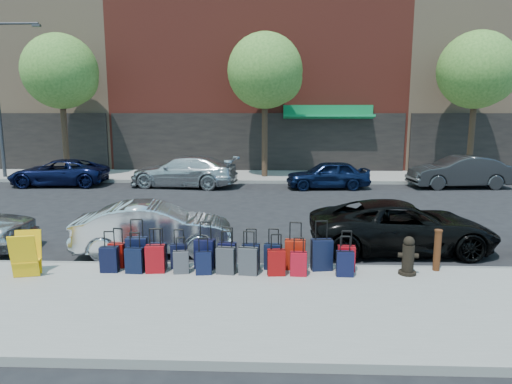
{
  "coord_description": "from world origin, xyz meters",
  "views": [
    {
      "loc": [
        0.95,
        -14.17,
        3.5
      ],
      "look_at": [
        0.47,
        -1.5,
        1.25
      ],
      "focal_mm": 32.0,
      "sensor_mm": 36.0,
      "label": 1
    }
  ],
  "objects_px": {
    "car_far_3": "(459,172)",
    "car_near_2": "(402,226)",
    "fire_hydrant": "(408,257)",
    "car_far_0": "(59,173)",
    "display_rack": "(26,255)",
    "tree_right": "(479,72)",
    "suitcase_front_5": "(227,255)",
    "tree_left": "(63,74)",
    "bollard": "(437,250)",
    "car_near_1": "(154,228)",
    "car_far_2": "(328,175)",
    "tree_center": "(268,73)",
    "streetlight": "(1,88)",
    "car_far_1": "(184,171)"
  },
  "relations": [
    {
      "from": "streetlight",
      "to": "car_near_2",
      "type": "height_order",
      "value": "streetlight"
    },
    {
      "from": "tree_center",
      "to": "car_near_1",
      "type": "height_order",
      "value": "tree_center"
    },
    {
      "from": "tree_left",
      "to": "car_far_0",
      "type": "bearing_deg",
      "value": -76.78
    },
    {
      "from": "fire_hydrant",
      "to": "car_near_2",
      "type": "xyz_separation_m",
      "value": [
        0.45,
        2.13,
        0.11
      ]
    },
    {
      "from": "display_rack",
      "to": "car_near_2",
      "type": "relative_size",
      "value": 0.2
    },
    {
      "from": "display_rack",
      "to": "car_near_1",
      "type": "distance_m",
      "value": 2.98
    },
    {
      "from": "car_far_0",
      "to": "car_near_2",
      "type": "bearing_deg",
      "value": 51.2
    },
    {
      "from": "tree_left",
      "to": "car_near_2",
      "type": "height_order",
      "value": "tree_left"
    },
    {
      "from": "tree_right",
      "to": "car_far_2",
      "type": "distance_m",
      "value": 9.5
    },
    {
      "from": "suitcase_front_5",
      "to": "car_far_2",
      "type": "height_order",
      "value": "car_far_2"
    },
    {
      "from": "car_near_2",
      "to": "car_far_2",
      "type": "relative_size",
      "value": 1.22
    },
    {
      "from": "tree_right",
      "to": "tree_left",
      "type": "bearing_deg",
      "value": 180.0
    },
    {
      "from": "suitcase_front_5",
      "to": "car_near_2",
      "type": "distance_m",
      "value": 4.65
    },
    {
      "from": "car_far_1",
      "to": "car_far_3",
      "type": "relative_size",
      "value": 1.11
    },
    {
      "from": "tree_right",
      "to": "bollard",
      "type": "bearing_deg",
      "value": -115.2
    },
    {
      "from": "tree_left",
      "to": "bollard",
      "type": "height_order",
      "value": "tree_left"
    },
    {
      "from": "fire_hydrant",
      "to": "car_far_2",
      "type": "bearing_deg",
      "value": 99.34
    },
    {
      "from": "car_near_1",
      "to": "car_far_3",
      "type": "relative_size",
      "value": 0.85
    },
    {
      "from": "tree_left",
      "to": "tree_center",
      "type": "bearing_deg",
      "value": 0.0
    },
    {
      "from": "tree_right",
      "to": "bollard",
      "type": "relative_size",
      "value": 8.15
    },
    {
      "from": "fire_hydrant",
      "to": "display_rack",
      "type": "bearing_deg",
      "value": -169.32
    },
    {
      "from": "car_near_2",
      "to": "car_far_1",
      "type": "relative_size",
      "value": 0.91
    },
    {
      "from": "suitcase_front_5",
      "to": "display_rack",
      "type": "relative_size",
      "value": 0.99
    },
    {
      "from": "car_far_3",
      "to": "car_near_2",
      "type": "bearing_deg",
      "value": -33.09
    },
    {
      "from": "tree_right",
      "to": "car_far_3",
      "type": "height_order",
      "value": "tree_right"
    },
    {
      "from": "suitcase_front_5",
      "to": "car_near_2",
      "type": "xyz_separation_m",
      "value": [
        4.24,
        1.9,
        0.2
      ]
    },
    {
      "from": "tree_right",
      "to": "fire_hydrant",
      "type": "relative_size",
      "value": 8.93
    },
    {
      "from": "car_near_1",
      "to": "car_far_2",
      "type": "distance_m",
      "value": 11.3
    },
    {
      "from": "tree_left",
      "to": "display_rack",
      "type": "bearing_deg",
      "value": -68.87
    },
    {
      "from": "fire_hydrant",
      "to": "car_far_0",
      "type": "xyz_separation_m",
      "value": [
        -13.03,
        11.96,
        0.1
      ]
    },
    {
      "from": "car_near_1",
      "to": "car_near_2",
      "type": "height_order",
      "value": "car_near_2"
    },
    {
      "from": "bollard",
      "to": "car_far_3",
      "type": "relative_size",
      "value": 0.2
    },
    {
      "from": "tree_center",
      "to": "fire_hydrant",
      "type": "bearing_deg",
      "value": -77.84
    },
    {
      "from": "display_rack",
      "to": "car_near_2",
      "type": "height_order",
      "value": "car_near_2"
    },
    {
      "from": "fire_hydrant",
      "to": "display_rack",
      "type": "height_order",
      "value": "display_rack"
    },
    {
      "from": "suitcase_front_5",
      "to": "fire_hydrant",
      "type": "xyz_separation_m",
      "value": [
        3.79,
        -0.24,
        0.09
      ]
    },
    {
      "from": "fire_hydrant",
      "to": "car_far_0",
      "type": "height_order",
      "value": "car_far_0"
    },
    {
      "from": "car_far_0",
      "to": "fire_hydrant",
      "type": "bearing_deg",
      "value": 44.76
    },
    {
      "from": "suitcase_front_5",
      "to": "streetlight",
      "type": "bearing_deg",
      "value": 141.2
    },
    {
      "from": "tree_left",
      "to": "display_rack",
      "type": "xyz_separation_m",
      "value": [
        5.75,
        -14.88,
        -4.81
      ]
    },
    {
      "from": "car_far_2",
      "to": "bollard",
      "type": "bearing_deg",
      "value": 0.65
    },
    {
      "from": "tree_right",
      "to": "fire_hydrant",
      "type": "height_order",
      "value": "tree_right"
    },
    {
      "from": "car_far_1",
      "to": "car_far_2",
      "type": "relative_size",
      "value": 1.33
    },
    {
      "from": "car_near_1",
      "to": "car_far_0",
      "type": "bearing_deg",
      "value": 27.67
    },
    {
      "from": "tree_right",
      "to": "suitcase_front_5",
      "type": "distance_m",
      "value": 18.78
    },
    {
      "from": "bollard",
      "to": "tree_left",
      "type": "bearing_deg",
      "value": 135.16
    },
    {
      "from": "streetlight",
      "to": "car_far_1",
      "type": "bearing_deg",
      "value": -11.46
    },
    {
      "from": "display_rack",
      "to": "car_far_2",
      "type": "relative_size",
      "value": 0.24
    },
    {
      "from": "fire_hydrant",
      "to": "car_far_1",
      "type": "relative_size",
      "value": 0.16
    },
    {
      "from": "tree_left",
      "to": "car_far_1",
      "type": "bearing_deg",
      "value": -21.73
    }
  ]
}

